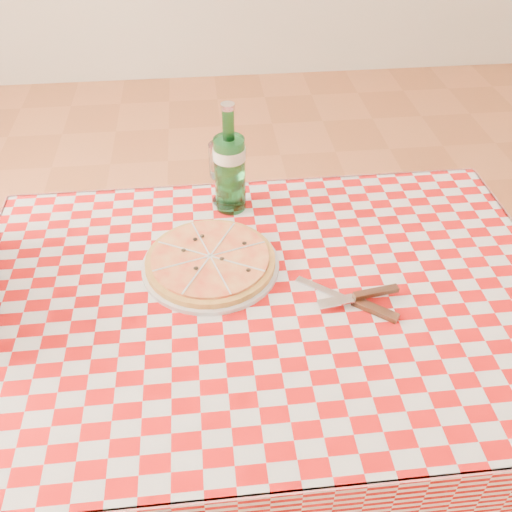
{
  "coord_description": "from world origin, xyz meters",
  "views": [
    {
      "loc": [
        -0.12,
        -0.89,
        1.62
      ],
      "look_at": [
        -0.02,
        0.06,
        0.82
      ],
      "focal_mm": 40.0,
      "sensor_mm": 36.0,
      "label": 1
    }
  ],
  "objects_px": {
    "pizza_plate": "(210,260)",
    "water_bottle": "(229,159)",
    "wine_glass": "(223,174)",
    "dining_table": "(267,325)"
  },
  "relations": [
    {
      "from": "pizza_plate",
      "to": "water_bottle",
      "type": "bearing_deg",
      "value": 74.63
    },
    {
      "from": "pizza_plate",
      "to": "wine_glass",
      "type": "height_order",
      "value": "wine_glass"
    },
    {
      "from": "dining_table",
      "to": "water_bottle",
      "type": "height_order",
      "value": "water_bottle"
    },
    {
      "from": "dining_table",
      "to": "pizza_plate",
      "type": "relative_size",
      "value": 3.81
    },
    {
      "from": "dining_table",
      "to": "water_bottle",
      "type": "distance_m",
      "value": 0.42
    },
    {
      "from": "pizza_plate",
      "to": "dining_table",
      "type": "bearing_deg",
      "value": -40.57
    },
    {
      "from": "pizza_plate",
      "to": "water_bottle",
      "type": "height_order",
      "value": "water_bottle"
    },
    {
      "from": "water_bottle",
      "to": "pizza_plate",
      "type": "bearing_deg",
      "value": -105.37
    },
    {
      "from": "dining_table",
      "to": "wine_glass",
      "type": "height_order",
      "value": "wine_glass"
    },
    {
      "from": "water_bottle",
      "to": "wine_glass",
      "type": "height_order",
      "value": "water_bottle"
    }
  ]
}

